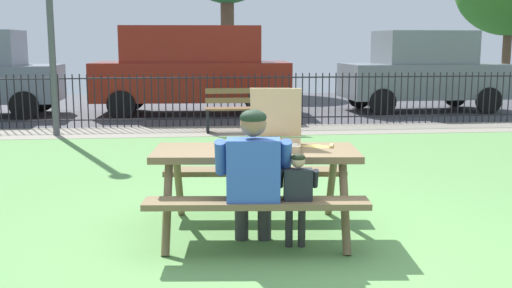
# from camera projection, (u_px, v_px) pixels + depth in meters

# --- Properties ---
(ground) EXTENTS (28.00, 11.70, 0.02)m
(ground) POSITION_uv_depth(u_px,v_px,m) (277.00, 198.00, 6.75)
(ground) COLOR #619751
(cobblestone_walkway) EXTENTS (28.00, 1.40, 0.01)m
(cobblestone_walkway) POSITION_uv_depth(u_px,v_px,m) (241.00, 131.00, 11.80)
(cobblestone_walkway) COLOR gray
(street_asphalt) EXTENTS (28.00, 7.84, 0.01)m
(street_asphalt) POSITION_uv_depth(u_px,v_px,m) (228.00, 106.00, 16.33)
(street_asphalt) COLOR #424247
(picnic_table_foreground) EXTENTS (1.93, 1.64, 0.79)m
(picnic_table_foreground) POSITION_uv_depth(u_px,v_px,m) (256.00, 168.00, 5.38)
(picnic_table_foreground) COLOR brown
(picnic_table_foreground) RESTS_ON ground
(pizza_box_open) EXTENTS (0.57, 0.62, 0.52)m
(pizza_box_open) POSITION_uv_depth(u_px,v_px,m) (275.00, 133.00, 5.49)
(pizza_box_open) COLOR tan
(pizza_box_open) RESTS_ON picnic_table_foreground
(pizza_slice_on_table) EXTENTS (0.29, 0.22, 0.02)m
(pizza_slice_on_table) POSITION_uv_depth(u_px,v_px,m) (320.00, 146.00, 5.50)
(pizza_slice_on_table) COLOR #E3BC4E
(pizza_slice_on_table) RESTS_ON picnic_table_foreground
(adult_at_table) EXTENTS (0.63, 0.62, 1.19)m
(adult_at_table) POSITION_uv_depth(u_px,v_px,m) (253.00, 174.00, 4.88)
(adult_at_table) COLOR #333333
(adult_at_table) RESTS_ON ground
(child_at_table) EXTENTS (0.34, 0.33, 0.84)m
(child_at_table) POSITION_uv_depth(u_px,v_px,m) (297.00, 192.00, 4.88)
(child_at_table) COLOR #2A2A2A
(child_at_table) RESTS_ON ground
(iron_fence_streetside) EXTENTS (20.80, 0.03, 1.08)m
(iron_fence_streetside) POSITION_uv_depth(u_px,v_px,m) (238.00, 99.00, 12.39)
(iron_fence_streetside) COLOR black
(iron_fence_streetside) RESTS_ON ground
(park_bench_center) EXTENTS (1.60, 0.47, 0.85)m
(park_bench_center) POSITION_uv_depth(u_px,v_px,m) (247.00, 110.00, 11.60)
(park_bench_center) COLOR brown
(park_bench_center) RESTS_ON ground
(parked_car_left) EXTENTS (4.67, 2.11, 2.08)m
(parked_car_left) POSITION_uv_depth(u_px,v_px,m) (192.00, 68.00, 14.41)
(parked_car_left) COLOR maroon
(parked_car_left) RESTS_ON ground
(parked_car_center) EXTENTS (3.97, 1.97, 1.98)m
(parked_car_center) POSITION_uv_depth(u_px,v_px,m) (423.00, 70.00, 15.00)
(parked_car_center) COLOR slate
(parked_car_center) RESTS_ON ground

